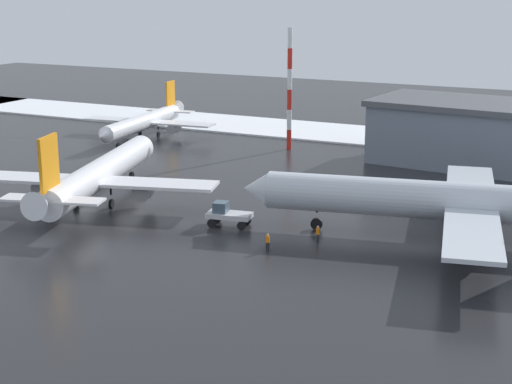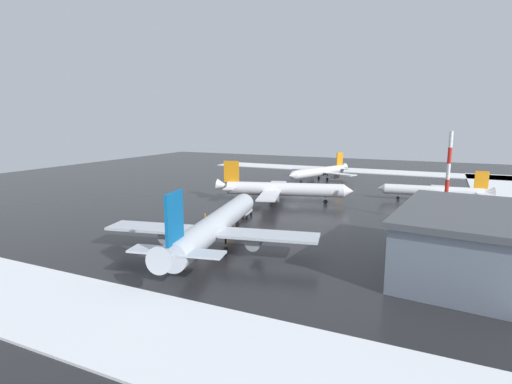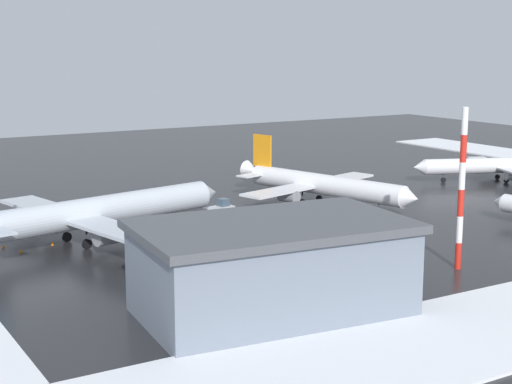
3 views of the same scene
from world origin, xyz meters
TOP-DOWN VIEW (x-y plane):
  - ground_plane at (0.00, 0.00)m, footprint 240.00×240.00m
  - airplane_parked_portside at (-42.57, -2.08)m, footprint 39.59×33.13m
  - airplane_far_rear at (36.11, 3.58)m, footprint 28.57×24.20m
  - airplane_parked_starboard at (-4.04, 1.90)m, footprint 28.24×33.60m
  - pushback_tug at (-21.30, 3.34)m, footprint 4.91×2.98m
  - ground_crew_mid_apron at (-31.79, 4.37)m, footprint 0.36×0.36m
  - ground_crew_near_tug at (-28.48, 8.73)m, footprint 0.36×0.36m
  - antenna_mast at (-11.53, -34.89)m, footprint 0.70×0.70m
  - cargo_hangar at (-37.39, -36.70)m, footprint 26.37×17.42m
  - traffic_cone_near_nose at (-53.15, 0.87)m, footprint 0.36×0.36m
  - traffic_cone_mid_line at (-51.90, -2.69)m, footprint 0.36×0.36m
  - traffic_cone_wingtip_side at (-47.55, -0.96)m, footprint 0.36×0.36m

SIDE VIEW (x-z plane):
  - ground_plane at x=0.00m, z-range 0.00..0.00m
  - traffic_cone_near_nose at x=-53.15m, z-range 0.00..0.55m
  - traffic_cone_mid_line at x=-51.90m, z-range 0.00..0.55m
  - traffic_cone_wingtip_side at x=-47.55m, z-range 0.00..0.55m
  - ground_crew_mid_apron at x=-31.79m, z-range 0.12..1.83m
  - ground_crew_near_tug at x=-28.48m, z-range 0.12..1.83m
  - pushback_tug at x=-21.30m, z-range 0.03..2.53m
  - airplane_far_rear at x=36.11m, z-range -1.51..7.39m
  - airplane_parked_starboard at x=-4.04m, z-range -1.72..8.43m
  - airplane_parked_portside at x=-42.57m, z-range -2.01..9.83m
  - cargo_hangar at x=-37.39m, z-range 0.04..8.84m
  - antenna_mast at x=-11.53m, z-range 0.00..18.18m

